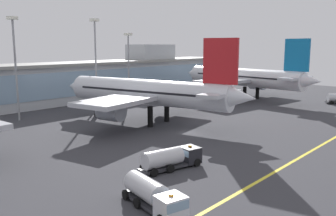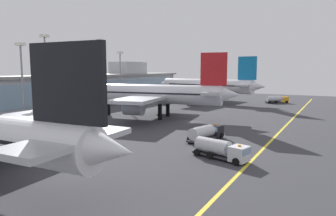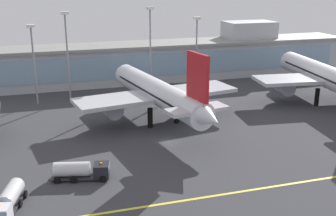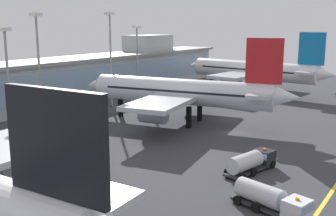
% 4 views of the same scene
% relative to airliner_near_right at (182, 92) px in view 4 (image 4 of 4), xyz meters
% --- Properties ---
extents(ground_plane, '(202.42, 202.42, 0.00)m').
position_rel_airliner_near_right_xyz_m(ground_plane, '(-1.18, -12.30, -6.50)').
color(ground_plane, '#38383D').
extents(terminal_building, '(147.58, 14.00, 16.70)m').
position_rel_airliner_near_right_xyz_m(terminal_building, '(0.77, 38.17, -0.32)').
color(terminal_building, '#ADB2B7').
rests_on(terminal_building, ground).
extents(airliner_near_right, '(37.12, 47.03, 17.77)m').
position_rel_airliner_near_right_xyz_m(airliner_near_right, '(0.00, 0.00, 0.00)').
color(airliner_near_right, black).
rests_on(airliner_near_right, ground).
extents(airliner_far_right, '(35.99, 48.70, 18.19)m').
position_rel_airliner_near_right_xyz_m(airliner_far_right, '(44.33, 2.50, 0.16)').
color(airliner_far_right, black).
rests_on(airliner_far_right, ground).
extents(fuel_tanker_truck, '(9.36, 4.68, 2.90)m').
position_rel_airliner_near_right_xyz_m(fuel_tanker_truck, '(-18.81, -23.31, -4.99)').
color(fuel_tanker_truck, black).
rests_on(fuel_tanker_truck, ground).
extents(baggage_tug_near, '(4.80, 9.36, 2.90)m').
position_rel_airliner_near_right_xyz_m(baggage_tug_near, '(-29.55, -30.14, -4.99)').
color(baggage_tug_near, black).
rests_on(baggage_tug_near, ground).
extents(apron_light_mast_west, '(1.80, 1.80, 23.14)m').
position_rel_airliner_near_right_xyz_m(apron_light_mast_west, '(4.49, 23.40, 8.69)').
color(apron_light_mast_west, gray).
rests_on(apron_light_mast_west, ground).
extents(apron_light_mast_centre, '(1.80, 1.80, 22.47)m').
position_rel_airliner_near_right_xyz_m(apron_light_mast_centre, '(-17.18, 23.12, 8.32)').
color(apron_light_mast_centre, gray).
rests_on(apron_light_mast_centre, ground).
extents(apron_light_mast_east, '(1.80, 1.80, 19.94)m').
position_rel_airliner_near_right_xyz_m(apron_light_mast_east, '(18.77, 26.49, 6.90)').
color(apron_light_mast_east, gray).
rests_on(apron_light_mast_east, ground).
extents(apron_light_mast_far_east, '(1.80, 1.80, 19.72)m').
position_rel_airliner_near_right_xyz_m(apron_light_mast_far_east, '(-25.38, 21.65, 6.77)').
color(apron_light_mast_far_east, gray).
rests_on(apron_light_mast_far_east, ground).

